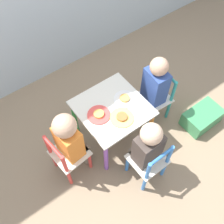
{
  "coord_description": "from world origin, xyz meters",
  "views": [
    {
      "loc": [
        -0.71,
        -0.96,
        2.15
      ],
      "look_at": [
        0.0,
        0.0,
        0.38
      ],
      "focal_mm": 42.0,
      "sensor_mm": 36.0,
      "label": 1
    }
  ],
  "objects_px": {
    "kids_table": "(112,112)",
    "chair_red": "(68,155)",
    "plate_front": "(122,117)",
    "chair_teal": "(156,97)",
    "chair_blue": "(149,162)",
    "child_right": "(153,87)",
    "child_left": "(70,139)",
    "storage_bin": "(202,117)",
    "child_front": "(146,146)",
    "plate_left": "(99,115)",
    "plate_right": "(125,99)"
  },
  "relations": [
    {
      "from": "kids_table",
      "to": "chair_red",
      "type": "relative_size",
      "value": 1.04
    },
    {
      "from": "chair_red",
      "to": "plate_front",
      "type": "bearing_deg",
      "value": -105.32
    },
    {
      "from": "plate_front",
      "to": "chair_teal",
      "type": "bearing_deg",
      "value": 10.86
    },
    {
      "from": "chair_teal",
      "to": "chair_blue",
      "type": "height_order",
      "value": "same"
    },
    {
      "from": "child_right",
      "to": "child_left",
      "type": "bearing_deg",
      "value": -84.91
    },
    {
      "from": "child_right",
      "to": "storage_bin",
      "type": "height_order",
      "value": "child_right"
    },
    {
      "from": "kids_table",
      "to": "chair_teal",
      "type": "xyz_separation_m",
      "value": [
        0.47,
        -0.04,
        -0.13
      ]
    },
    {
      "from": "chair_teal",
      "to": "plate_front",
      "type": "bearing_deg",
      "value": -74.75
    },
    {
      "from": "child_front",
      "to": "storage_bin",
      "type": "xyz_separation_m",
      "value": [
        0.76,
        0.02,
        -0.34
      ]
    },
    {
      "from": "chair_blue",
      "to": "kids_table",
      "type": "bearing_deg",
      "value": -90.0
    },
    {
      "from": "plate_left",
      "to": "storage_bin",
      "type": "xyz_separation_m",
      "value": [
        0.89,
        -0.39,
        -0.38
      ]
    },
    {
      "from": "chair_blue",
      "to": "child_right",
      "type": "distance_m",
      "value": 0.63
    },
    {
      "from": "chair_blue",
      "to": "child_left",
      "type": "distance_m",
      "value": 0.63
    },
    {
      "from": "child_left",
      "to": "plate_left",
      "type": "height_order",
      "value": "child_left"
    },
    {
      "from": "child_right",
      "to": "chair_teal",
      "type": "bearing_deg",
      "value": 90.0
    },
    {
      "from": "child_left",
      "to": "plate_front",
      "type": "bearing_deg",
      "value": -107.47
    },
    {
      "from": "kids_table",
      "to": "child_front",
      "type": "bearing_deg",
      "value": -89.26
    },
    {
      "from": "chair_red",
      "to": "child_front",
      "type": "relative_size",
      "value": 0.72
    },
    {
      "from": "child_front",
      "to": "chair_red",
      "type": "bearing_deg",
      "value": -38.13
    },
    {
      "from": "chair_blue",
      "to": "child_left",
      "type": "xyz_separation_m",
      "value": [
        -0.42,
        0.43,
        0.2
      ]
    },
    {
      "from": "kids_table",
      "to": "chair_red",
      "type": "distance_m",
      "value": 0.49
    },
    {
      "from": "child_right",
      "to": "plate_front",
      "type": "bearing_deg",
      "value": -72.59
    },
    {
      "from": "child_front",
      "to": "plate_left",
      "type": "height_order",
      "value": "child_front"
    },
    {
      "from": "plate_left",
      "to": "storage_bin",
      "type": "distance_m",
      "value": 1.04
    },
    {
      "from": "chair_red",
      "to": "plate_right",
      "type": "height_order",
      "value": "chair_red"
    },
    {
      "from": "plate_front",
      "to": "chair_blue",
      "type": "bearing_deg",
      "value": -88.99
    },
    {
      "from": "chair_teal",
      "to": "child_front",
      "type": "xyz_separation_m",
      "value": [
        -0.47,
        -0.38,
        0.17
      ]
    },
    {
      "from": "child_right",
      "to": "storage_bin",
      "type": "relative_size",
      "value": 2.12
    },
    {
      "from": "chair_red",
      "to": "plate_right",
      "type": "relative_size",
      "value": 2.87
    },
    {
      "from": "chair_blue",
      "to": "child_right",
      "type": "relative_size",
      "value": 0.68
    },
    {
      "from": "plate_front",
      "to": "kids_table",
      "type": "bearing_deg",
      "value": 90.0
    },
    {
      "from": "storage_bin",
      "to": "plate_right",
      "type": "bearing_deg",
      "value": 148.54
    },
    {
      "from": "child_right",
      "to": "child_front",
      "type": "height_order",
      "value": "child_right"
    },
    {
      "from": "chair_blue",
      "to": "plate_right",
      "type": "bearing_deg",
      "value": -105.04
    },
    {
      "from": "kids_table",
      "to": "storage_bin",
      "type": "bearing_deg",
      "value": -27.02
    },
    {
      "from": "child_left",
      "to": "kids_table",
      "type": "bearing_deg",
      "value": -90.0
    },
    {
      "from": "chair_teal",
      "to": "plate_left",
      "type": "distance_m",
      "value": 0.64
    },
    {
      "from": "chair_teal",
      "to": "plate_left",
      "type": "xyz_separation_m",
      "value": [
        -0.6,
        0.04,
        0.21
      ]
    },
    {
      "from": "chair_red",
      "to": "plate_left",
      "type": "bearing_deg",
      "value": -87.89
    },
    {
      "from": "plate_left",
      "to": "storage_bin",
      "type": "bearing_deg",
      "value": -23.62
    },
    {
      "from": "chair_teal",
      "to": "plate_right",
      "type": "xyz_separation_m",
      "value": [
        -0.35,
        0.04,
        0.21
      ]
    },
    {
      "from": "plate_right",
      "to": "plate_front",
      "type": "distance_m",
      "value": 0.18
    },
    {
      "from": "chair_red",
      "to": "child_left",
      "type": "xyz_separation_m",
      "value": [
        0.06,
        0.01,
        0.2
      ]
    },
    {
      "from": "plate_left",
      "to": "storage_bin",
      "type": "height_order",
      "value": "plate_left"
    },
    {
      "from": "plate_left",
      "to": "plate_front",
      "type": "bearing_deg",
      "value": -45.0
    },
    {
      "from": "child_right",
      "to": "child_left",
      "type": "relative_size",
      "value": 1.02
    },
    {
      "from": "chair_teal",
      "to": "plate_front",
      "type": "distance_m",
      "value": 0.53
    },
    {
      "from": "kids_table",
      "to": "chair_teal",
      "type": "bearing_deg",
      "value": -4.39
    },
    {
      "from": "storage_bin",
      "to": "child_left",
      "type": "bearing_deg",
      "value": 163.53
    },
    {
      "from": "storage_bin",
      "to": "chair_red",
      "type": "bearing_deg",
      "value": 164.55
    }
  ]
}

